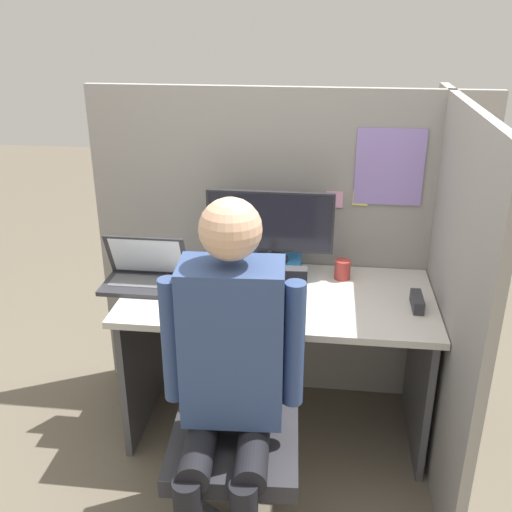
{
  "coord_description": "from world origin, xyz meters",
  "views": [
    {
      "loc": [
        0.19,
        -2.01,
        1.92
      ],
      "look_at": [
        -0.08,
        0.17,
        0.98
      ],
      "focal_mm": 42.0,
      "sensor_mm": 36.0,
      "label": 1
    }
  ],
  "objects_px": {
    "paper_box": "(269,268)",
    "stapler": "(417,302)",
    "office_chair": "(240,407)",
    "coffee_mug": "(342,269)",
    "person": "(229,370)",
    "laptop": "(145,276)",
    "carrot_toy": "(256,318)",
    "monitor": "(270,225)"
  },
  "relations": [
    {
      "from": "office_chair",
      "to": "laptop",
      "type": "bearing_deg",
      "value": 132.19
    },
    {
      "from": "monitor",
      "to": "laptop",
      "type": "bearing_deg",
      "value": -163.14
    },
    {
      "from": "monitor",
      "to": "coffee_mug",
      "type": "relative_size",
      "value": 6.37
    },
    {
      "from": "stapler",
      "to": "person",
      "type": "height_order",
      "value": "person"
    },
    {
      "from": "monitor",
      "to": "coffee_mug",
      "type": "bearing_deg",
      "value": 1.97
    },
    {
      "from": "carrot_toy",
      "to": "office_chair",
      "type": "height_order",
      "value": "office_chair"
    },
    {
      "from": "coffee_mug",
      "to": "office_chair",
      "type": "bearing_deg",
      "value": -116.67
    },
    {
      "from": "paper_box",
      "to": "laptop",
      "type": "height_order",
      "value": "laptop"
    },
    {
      "from": "office_chair",
      "to": "paper_box",
      "type": "bearing_deg",
      "value": 87.21
    },
    {
      "from": "paper_box",
      "to": "person",
      "type": "xyz_separation_m",
      "value": [
        -0.04,
        -0.89,
        0.02
      ]
    },
    {
      "from": "monitor",
      "to": "carrot_toy",
      "type": "height_order",
      "value": "monitor"
    },
    {
      "from": "person",
      "to": "monitor",
      "type": "bearing_deg",
      "value": 87.12
    },
    {
      "from": "paper_box",
      "to": "coffee_mug",
      "type": "height_order",
      "value": "coffee_mug"
    },
    {
      "from": "paper_box",
      "to": "carrot_toy",
      "type": "relative_size",
      "value": 1.81
    },
    {
      "from": "paper_box",
      "to": "coffee_mug",
      "type": "relative_size",
      "value": 3.19
    },
    {
      "from": "person",
      "to": "coffee_mug",
      "type": "relative_size",
      "value": 15.11
    },
    {
      "from": "paper_box",
      "to": "laptop",
      "type": "xyz_separation_m",
      "value": [
        -0.55,
        -0.16,
        0.0
      ]
    },
    {
      "from": "stapler",
      "to": "coffee_mug",
      "type": "relative_size",
      "value": 1.64
    },
    {
      "from": "office_chair",
      "to": "carrot_toy",
      "type": "bearing_deg",
      "value": 84.89
    },
    {
      "from": "carrot_toy",
      "to": "person",
      "type": "xyz_separation_m",
      "value": [
        -0.03,
        -0.45,
        0.05
      ]
    },
    {
      "from": "stapler",
      "to": "paper_box",
      "type": "bearing_deg",
      "value": 159.99
    },
    {
      "from": "carrot_toy",
      "to": "monitor",
      "type": "bearing_deg",
      "value": 88.74
    },
    {
      "from": "paper_box",
      "to": "coffee_mug",
      "type": "xyz_separation_m",
      "value": [
        0.34,
        0.01,
        0.0
      ]
    },
    {
      "from": "paper_box",
      "to": "stapler",
      "type": "height_order",
      "value": "paper_box"
    },
    {
      "from": "monitor",
      "to": "carrot_toy",
      "type": "xyz_separation_m",
      "value": [
        -0.01,
        -0.44,
        -0.24
      ]
    },
    {
      "from": "monitor",
      "to": "paper_box",
      "type": "bearing_deg",
      "value": -90.0
    },
    {
      "from": "carrot_toy",
      "to": "coffee_mug",
      "type": "bearing_deg",
      "value": 52.63
    },
    {
      "from": "stapler",
      "to": "person",
      "type": "bearing_deg",
      "value": -136.74
    },
    {
      "from": "monitor",
      "to": "laptop",
      "type": "xyz_separation_m",
      "value": [
        -0.55,
        -0.17,
        -0.21
      ]
    },
    {
      "from": "laptop",
      "to": "carrot_toy",
      "type": "xyz_separation_m",
      "value": [
        0.54,
        -0.28,
        -0.03
      ]
    },
    {
      "from": "coffee_mug",
      "to": "laptop",
      "type": "bearing_deg",
      "value": -168.66
    },
    {
      "from": "laptop",
      "to": "stapler",
      "type": "height_order",
      "value": "laptop"
    },
    {
      "from": "paper_box",
      "to": "laptop",
      "type": "distance_m",
      "value": 0.57
    },
    {
      "from": "stapler",
      "to": "person",
      "type": "xyz_separation_m",
      "value": [
        -0.69,
        -0.65,
        0.04
      ]
    },
    {
      "from": "paper_box",
      "to": "person",
      "type": "height_order",
      "value": "person"
    },
    {
      "from": "laptop",
      "to": "carrot_toy",
      "type": "relative_size",
      "value": 2.31
    },
    {
      "from": "office_chair",
      "to": "monitor",
      "type": "bearing_deg",
      "value": 87.22
    },
    {
      "from": "office_chair",
      "to": "coffee_mug",
      "type": "bearing_deg",
      "value": 63.33
    },
    {
      "from": "carrot_toy",
      "to": "person",
      "type": "distance_m",
      "value": 0.45
    },
    {
      "from": "stapler",
      "to": "office_chair",
      "type": "bearing_deg",
      "value": -144.14
    },
    {
      "from": "stapler",
      "to": "carrot_toy",
      "type": "xyz_separation_m",
      "value": [
        -0.66,
        -0.2,
        -0.01
      ]
    },
    {
      "from": "office_chair",
      "to": "person",
      "type": "xyz_separation_m",
      "value": [
        -0.01,
        -0.16,
        0.27
      ]
    }
  ]
}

